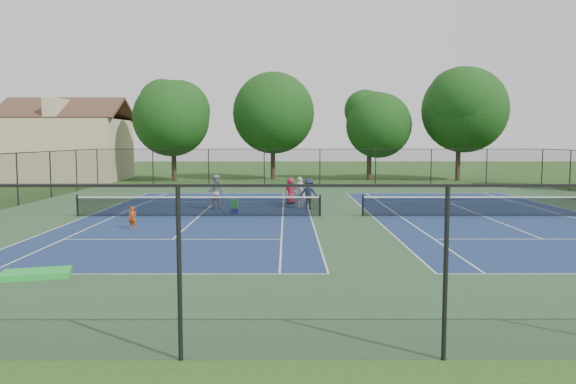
{
  "coord_description": "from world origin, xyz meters",
  "views": [
    {
      "loc": [
        -2.69,
        -27.29,
        3.76
      ],
      "look_at": [
        -2.63,
        -1.0,
        1.3
      ],
      "focal_mm": 35.0,
      "sensor_mm": 36.0,
      "label": 1
    }
  ],
  "objects_px": {
    "clapboard_house": "(68,147)",
    "bystander_a": "(300,192)",
    "instructor": "(216,192)",
    "bystander_c": "(290,191)",
    "ball_hopper": "(234,204)",
    "tree_back_a": "(173,114)",
    "tree_back_b": "(273,109)",
    "bystander_b": "(309,194)",
    "tree_back_c": "(370,121)",
    "tree_back_d": "(460,106)",
    "ball_crate": "(235,211)",
    "child_player": "(132,218)"
  },
  "relations": [
    {
      "from": "ball_crate",
      "to": "instructor",
      "type": "bearing_deg",
      "value": 123.44
    },
    {
      "from": "instructor",
      "to": "ball_crate",
      "type": "bearing_deg",
      "value": 138.43
    },
    {
      "from": "clapboard_house",
      "to": "child_player",
      "type": "xyz_separation_m",
      "value": [
        13.8,
        -28.85,
        -2.61
      ]
    },
    {
      "from": "tree_back_c",
      "to": "bystander_b",
      "type": "distance_m",
      "value": 23.53
    },
    {
      "from": "ball_hopper",
      "to": "bystander_c",
      "type": "bearing_deg",
      "value": 55.67
    },
    {
      "from": "tree_back_c",
      "to": "tree_back_d",
      "type": "distance_m",
      "value": 8.17
    },
    {
      "from": "bystander_b",
      "to": "ball_hopper",
      "type": "height_order",
      "value": "bystander_b"
    },
    {
      "from": "tree_back_d",
      "to": "bystander_c",
      "type": "distance_m",
      "value": 25.05
    },
    {
      "from": "instructor",
      "to": "tree_back_b",
      "type": "bearing_deg",
      "value": -81.22
    },
    {
      "from": "tree_back_d",
      "to": "bystander_b",
      "type": "bearing_deg",
      "value": -124.46
    },
    {
      "from": "tree_back_c",
      "to": "child_player",
      "type": "relative_size",
      "value": 8.76
    },
    {
      "from": "bystander_b",
      "to": "ball_hopper",
      "type": "xyz_separation_m",
      "value": [
        -3.84,
        -1.84,
        -0.34
      ]
    },
    {
      "from": "bystander_b",
      "to": "ball_crate",
      "type": "distance_m",
      "value": 4.32
    },
    {
      "from": "clapboard_house",
      "to": "bystander_a",
      "type": "xyz_separation_m",
      "value": [
        21.05,
        -21.36,
        -2.24
      ]
    },
    {
      "from": "instructor",
      "to": "bystander_b",
      "type": "xyz_separation_m",
      "value": [
        5.02,
        0.06,
        -0.1
      ]
    },
    {
      "from": "clapboard_house",
      "to": "bystander_a",
      "type": "height_order",
      "value": "clapboard_house"
    },
    {
      "from": "tree_back_b",
      "to": "tree_back_d",
      "type": "bearing_deg",
      "value": -6.71
    },
    {
      "from": "tree_back_d",
      "to": "ball_crate",
      "type": "bearing_deg",
      "value": -128.61
    },
    {
      "from": "tree_back_d",
      "to": "tree_back_a",
      "type": "bearing_deg",
      "value": -180.0
    },
    {
      "from": "clapboard_house",
      "to": "tree_back_d",
      "type": "bearing_deg",
      "value": -1.59
    },
    {
      "from": "tree_back_a",
      "to": "bystander_a",
      "type": "bearing_deg",
      "value": -61.5
    },
    {
      "from": "clapboard_house",
      "to": "bystander_b",
      "type": "distance_m",
      "value": 30.94
    },
    {
      "from": "tree_back_a",
      "to": "tree_back_b",
      "type": "relative_size",
      "value": 0.91
    },
    {
      "from": "ball_crate",
      "to": "child_player",
      "type": "bearing_deg",
      "value": -128.27
    },
    {
      "from": "tree_back_b",
      "to": "child_player",
      "type": "xyz_separation_m",
      "value": [
        -5.2,
        -29.85,
        -6.12
      ]
    },
    {
      "from": "instructor",
      "to": "ball_hopper",
      "type": "bearing_deg",
      "value": 138.43
    },
    {
      "from": "bystander_c",
      "to": "ball_crate",
      "type": "distance_m",
      "value": 5.14
    },
    {
      "from": "tree_back_c",
      "to": "bystander_a",
      "type": "relative_size",
      "value": 4.92
    },
    {
      "from": "child_player",
      "to": "instructor",
      "type": "relative_size",
      "value": 0.51
    },
    {
      "from": "clapboard_house",
      "to": "ball_hopper",
      "type": "height_order",
      "value": "clapboard_house"
    },
    {
      "from": "bystander_b",
      "to": "tree_back_c",
      "type": "bearing_deg",
      "value": -96.99
    },
    {
      "from": "instructor",
      "to": "tree_back_c",
      "type": "bearing_deg",
      "value": -102.45
    },
    {
      "from": "bystander_a",
      "to": "tree_back_c",
      "type": "bearing_deg",
      "value": -151.82
    },
    {
      "from": "tree_back_b",
      "to": "clapboard_house",
      "type": "distance_m",
      "value": 19.35
    },
    {
      "from": "ball_crate",
      "to": "ball_hopper",
      "type": "height_order",
      "value": "ball_hopper"
    },
    {
      "from": "tree_back_a",
      "to": "bystander_a",
      "type": "xyz_separation_m",
      "value": [
        11.05,
        -20.36,
        -5.18
      ]
    },
    {
      "from": "ball_hopper",
      "to": "bystander_a",
      "type": "bearing_deg",
      "value": 37.58
    },
    {
      "from": "bystander_b",
      "to": "ball_hopper",
      "type": "distance_m",
      "value": 4.27
    },
    {
      "from": "bystander_a",
      "to": "bystander_c",
      "type": "height_order",
      "value": "bystander_a"
    },
    {
      "from": "instructor",
      "to": "bystander_c",
      "type": "xyz_separation_m",
      "value": [
        4.05,
        2.44,
        -0.16
      ]
    },
    {
      "from": "instructor",
      "to": "bystander_a",
      "type": "xyz_separation_m",
      "value": [
        4.57,
        0.84,
        -0.09
      ]
    },
    {
      "from": "tree_back_c",
      "to": "tree_back_d",
      "type": "bearing_deg",
      "value": -7.13
    },
    {
      "from": "bystander_b",
      "to": "ball_crate",
      "type": "bearing_deg",
      "value": 34.97
    },
    {
      "from": "tree_back_a",
      "to": "bystander_b",
      "type": "xyz_separation_m",
      "value": [
        11.5,
        -21.13,
        -5.2
      ]
    },
    {
      "from": "child_player",
      "to": "bystander_b",
      "type": "distance_m",
      "value": 10.22
    },
    {
      "from": "tree_back_c",
      "to": "instructor",
      "type": "bearing_deg",
      "value": -117.43
    },
    {
      "from": "tree_back_d",
      "to": "bystander_a",
      "type": "distance_m",
      "value": 25.95
    },
    {
      "from": "tree_back_c",
      "to": "child_player",
      "type": "distance_m",
      "value": 32.54
    },
    {
      "from": "child_player",
      "to": "clapboard_house",
      "type": "bearing_deg",
      "value": 121.04
    },
    {
      "from": "tree_back_c",
      "to": "clapboard_house",
      "type": "relative_size",
      "value": 0.78
    }
  ]
}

